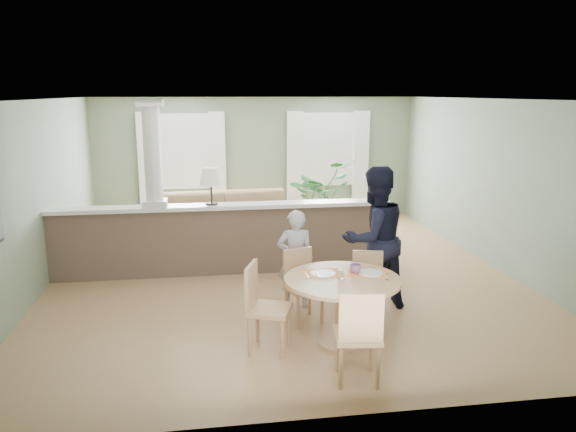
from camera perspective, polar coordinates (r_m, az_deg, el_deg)
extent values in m
plane|color=tan|center=(8.87, -0.68, -5.94)|extent=(8.00, 8.00, 0.00)
cube|color=gray|center=(12.47, -3.27, 5.78)|extent=(7.00, 0.02, 2.70)
cube|color=gray|center=(8.78, -23.98, 1.87)|extent=(0.02, 8.00, 2.70)
cube|color=gray|center=(9.66, 20.35, 3.05)|extent=(0.02, 8.00, 2.70)
cube|color=gray|center=(4.72, 6.06, -5.52)|extent=(7.00, 0.02, 2.70)
cube|color=white|center=(8.42, -0.73, 11.78)|extent=(7.00, 8.00, 0.02)
cube|color=white|center=(12.38, -10.70, 6.46)|extent=(1.10, 0.02, 1.50)
cube|color=white|center=(12.35, -10.71, 6.45)|extent=(1.22, 0.04, 1.62)
cube|color=white|center=(12.67, 4.01, 6.78)|extent=(1.10, 0.02, 1.50)
cube|color=white|center=(12.65, 4.03, 6.77)|extent=(1.22, 0.04, 1.62)
cube|color=silver|center=(12.37, -14.15, 4.90)|extent=(0.35, 0.10, 2.30)
cube|color=silver|center=(12.32, -7.16, 5.14)|extent=(0.35, 0.10, 2.30)
cube|color=silver|center=(12.48, 0.70, 5.33)|extent=(0.35, 0.10, 2.30)
cube|color=silver|center=(12.80, 7.37, 5.42)|extent=(0.35, 0.10, 2.30)
cube|color=brown|center=(8.84, -6.67, -2.54)|extent=(5.20, 0.22, 1.05)
cube|color=white|center=(8.71, -6.76, 0.99)|extent=(5.32, 0.36, 0.06)
cube|color=white|center=(8.72, -13.35, 1.29)|extent=(0.36, 0.36, 0.10)
cylinder|color=white|center=(8.61, -13.60, 6.16)|extent=(0.26, 0.26, 1.39)
cube|color=white|center=(8.57, -13.86, 11.11)|extent=(0.38, 0.38, 0.10)
cylinder|color=black|center=(8.70, -7.76, 1.25)|extent=(0.18, 0.18, 0.03)
cylinder|color=black|center=(8.67, -7.78, 2.25)|extent=(0.03, 0.03, 0.28)
cone|color=beige|center=(8.63, -7.84, 4.02)|extent=(0.36, 0.36, 0.26)
imported|color=#8F774E|center=(10.66, -6.39, -0.26)|extent=(3.26, 1.46, 0.93)
imported|color=#255E27|center=(11.38, 3.18, 2.02)|extent=(1.75, 1.70, 1.48)
cylinder|color=tan|center=(6.57, 5.42, -12.62)|extent=(0.54, 0.54, 0.04)
cylinder|color=tan|center=(6.42, 5.49, -9.61)|extent=(0.15, 0.15, 0.70)
cylinder|color=tan|center=(6.29, 5.56, -6.48)|extent=(1.30, 1.30, 0.04)
cube|color=red|center=(6.42, 3.53, -5.83)|extent=(0.46, 0.34, 0.01)
cube|color=red|center=(6.48, 8.20, -5.75)|extent=(0.55, 0.48, 0.01)
cylinder|color=white|center=(6.39, 3.59, -5.84)|extent=(0.28, 0.28, 0.01)
cylinder|color=white|center=(6.47, 8.43, -5.72)|extent=(0.28, 0.28, 0.01)
cylinder|color=white|center=(6.25, 5.43, -5.93)|extent=(0.08, 0.08, 0.09)
cube|color=silver|center=(6.32, 3.12, -5.95)|extent=(0.02, 0.19, 0.00)
cube|color=silver|center=(6.35, 1.93, -5.99)|extent=(0.01, 0.23, 0.00)
cylinder|color=white|center=(6.29, 10.04, -6.10)|extent=(0.04, 0.04, 0.07)
cylinder|color=silver|center=(6.27, 10.06, -5.75)|extent=(0.04, 0.04, 0.01)
imported|color=#2977C3|center=(6.46, 6.88, -5.34)|extent=(0.13, 0.13, 0.10)
cube|color=tan|center=(6.98, 1.64, -7.34)|extent=(0.51, 0.51, 0.05)
cylinder|color=tan|center=(6.85, 1.03, -9.76)|extent=(0.04, 0.04, 0.42)
cylinder|color=tan|center=(7.00, 3.47, -9.30)|extent=(0.04, 0.04, 0.42)
cylinder|color=tan|center=(7.13, -0.18, -8.86)|extent=(0.04, 0.04, 0.42)
cylinder|color=tan|center=(7.27, 2.19, -8.44)|extent=(0.04, 0.04, 0.42)
cube|color=tan|center=(7.06, 0.96, -5.04)|extent=(0.38, 0.15, 0.45)
cube|color=tan|center=(7.02, 8.13, -7.45)|extent=(0.47, 0.47, 0.05)
cylinder|color=tan|center=(6.94, 6.85, -9.62)|extent=(0.04, 0.04, 0.41)
cylinder|color=tan|center=(6.97, 9.52, -9.61)|extent=(0.04, 0.04, 0.41)
cylinder|color=tan|center=(7.24, 6.70, -8.66)|extent=(0.04, 0.04, 0.41)
cylinder|color=tan|center=(7.26, 9.25, -8.67)|extent=(0.04, 0.04, 0.41)
cube|color=tan|center=(7.11, 8.08, -5.18)|extent=(0.38, 0.12, 0.43)
cube|color=tan|center=(5.65, 7.06, -11.98)|extent=(0.50, 0.50, 0.05)
cylinder|color=tan|center=(5.94, 8.51, -13.38)|extent=(0.04, 0.04, 0.45)
cylinder|color=tan|center=(5.89, 4.98, -13.50)|extent=(0.04, 0.04, 0.45)
cylinder|color=tan|center=(5.62, 9.12, -14.95)|extent=(0.04, 0.04, 0.45)
cylinder|color=tan|center=(5.57, 5.38, -15.10)|extent=(0.04, 0.04, 0.45)
cube|color=tan|center=(5.36, 7.44, -10.30)|extent=(0.42, 0.10, 0.48)
cube|color=tan|center=(6.22, -1.90, -9.48)|extent=(0.57, 0.57, 0.05)
cylinder|color=tan|center=(6.12, -0.58, -12.38)|extent=(0.04, 0.04, 0.46)
cylinder|color=tan|center=(6.45, 0.06, -11.06)|extent=(0.04, 0.04, 0.46)
cylinder|color=tan|center=(6.20, -3.92, -12.10)|extent=(0.04, 0.04, 0.46)
cylinder|color=tan|center=(6.52, -3.11, -10.81)|extent=(0.04, 0.04, 0.46)
cube|color=tan|center=(6.17, -3.76, -7.06)|extent=(0.18, 0.41, 0.49)
imported|color=#A1A1A6|center=(7.38, 0.75, -4.40)|extent=(0.51, 0.35, 1.32)
imported|color=black|center=(7.34, 8.73, -2.32)|extent=(1.10, 0.97, 1.89)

